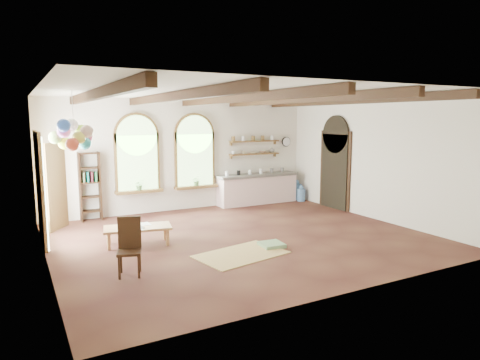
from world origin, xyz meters
TOP-DOWN VIEW (x-y plane):
  - floor at (0.00, 0.00)m, footprint 8.00×8.00m
  - ceiling_beams at (0.00, 0.00)m, footprint 6.20×6.80m
  - window_left at (-1.40, 3.43)m, footprint 1.30×0.28m
  - window_right at (0.30, 3.43)m, footprint 1.30×0.28m
  - left_doorway at (-3.95, 1.80)m, footprint 0.10×1.90m
  - right_doorway at (3.95, 1.50)m, footprint 0.10×1.30m
  - kitchen_counter at (2.30, 3.20)m, footprint 2.68×0.62m
  - wall_shelf_lower at (2.30, 3.38)m, footprint 1.70×0.24m
  - wall_shelf_upper at (2.30, 3.38)m, footprint 1.70×0.24m
  - wall_clock at (3.55, 3.45)m, footprint 0.32×0.04m
  - bookshelf at (-2.70, 3.32)m, footprint 0.53×0.32m
  - coffee_table at (-2.20, 0.55)m, footprint 1.48×0.90m
  - side_chair at (-2.79, -1.14)m, footprint 0.50×0.50m
  - floor_mat at (-0.60, -1.09)m, footprint 1.90×1.38m
  - floor_cushion at (0.22, -0.92)m, footprint 0.50×0.50m
  - water_jug_a at (3.75, 2.85)m, footprint 0.27×0.27m
  - water_jug_b at (3.82, 3.20)m, footprint 0.34×0.34m
  - balloon_cluster at (-3.34, 0.80)m, footprint 0.84×0.92m
  - table_book at (-2.40, 0.65)m, footprint 0.23×0.28m
  - tablet at (-2.20, 0.44)m, footprint 0.21×0.27m
  - potted_plant_left at (-1.40, 3.32)m, footprint 0.27×0.23m
  - potted_plant_right at (0.30, 3.32)m, footprint 0.27×0.23m
  - shelf_cup_a at (1.55, 3.38)m, footprint 0.12×0.10m
  - shelf_cup_b at (1.90, 3.38)m, footprint 0.10×0.10m
  - shelf_bowl_a at (2.25, 3.38)m, footprint 0.22×0.22m
  - shelf_bowl_b at (2.60, 3.38)m, footprint 0.20×0.20m
  - shelf_vase at (2.95, 3.38)m, footprint 0.18×0.18m

SIDE VIEW (x-z plane):
  - floor at x=0.00m, z-range 0.00..0.00m
  - floor_mat at x=-0.60m, z-range 0.00..0.02m
  - floor_cushion at x=0.22m, z-range 0.00..0.08m
  - water_jug_a at x=3.75m, z-range -0.04..0.48m
  - water_jug_b at x=3.82m, z-range -0.04..0.60m
  - side_chair at x=-2.79m, z-range -0.21..0.78m
  - coffee_table at x=-2.20m, z-range 0.15..0.55m
  - tablet at x=-2.20m, z-range 0.39..0.41m
  - table_book at x=-2.40m, z-range 0.39..0.42m
  - kitchen_counter at x=2.30m, z-range 0.01..0.95m
  - potted_plant_left at x=-1.40m, z-range 0.70..1.00m
  - potted_plant_right at x=0.30m, z-range 0.70..1.00m
  - bookshelf at x=-2.70m, z-range 0.00..1.80m
  - right_doorway at x=3.95m, z-range -0.10..2.30m
  - left_doorway at x=-3.95m, z-range -0.10..2.40m
  - wall_shelf_lower at x=2.30m, z-range 1.53..1.57m
  - shelf_bowl_a at x=2.25m, z-range 1.57..1.62m
  - shelf_bowl_b at x=2.60m, z-range 1.57..1.63m
  - shelf_cup_b at x=1.90m, z-range 1.57..1.66m
  - shelf_cup_a at x=1.55m, z-range 1.57..1.67m
  - window_left at x=-1.40m, z-range 0.53..2.73m
  - window_right at x=0.30m, z-range 0.53..2.73m
  - shelf_vase at x=2.95m, z-range 1.57..1.76m
  - wall_clock at x=3.55m, z-range 1.74..2.06m
  - wall_shelf_upper at x=2.30m, z-range 1.93..1.97m
  - balloon_cluster at x=-3.34m, z-range 1.75..2.91m
  - ceiling_beams at x=0.00m, z-range 3.01..3.19m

